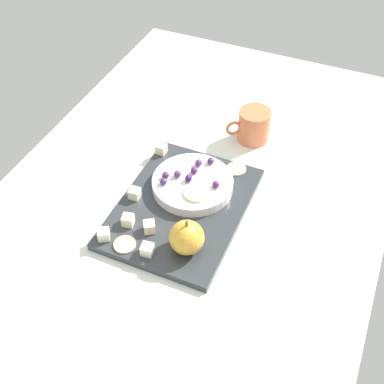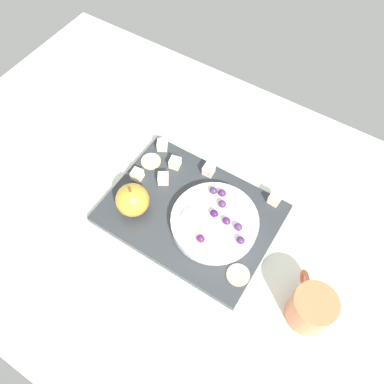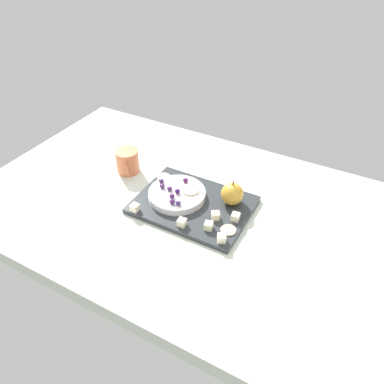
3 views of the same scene
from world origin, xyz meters
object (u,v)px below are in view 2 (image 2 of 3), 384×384
Objects in this scene: cheese_cube_4 at (275,199)px; cheese_cube_5 at (163,178)px; cracker_0 at (238,275)px; grape_0 at (201,239)px; cheese_cube_3 at (162,145)px; grape_7 at (222,204)px; cheese_cube_2 at (137,175)px; cup at (311,308)px; apple_whole at (133,200)px; cheese_cube_1 at (209,170)px; grape_1 at (238,227)px; grape_5 at (212,190)px; grape_6 at (214,214)px; grape_2 at (241,240)px; grape_4 at (222,193)px; serving_dish at (216,220)px; platter at (192,212)px; cracker_1 at (151,161)px; apple_slice_0 at (194,219)px; grape_3 at (227,221)px; cheese_cube_0 at (175,163)px.

cheese_cube_4 is 1.00× the size of cheese_cube_5.
grape_0 is at bearing -8.84° from cracker_0.
cheese_cube_3 is 1.33× the size of grape_7.
cheese_cube_2 is 43.10cm from cup.
cheese_cube_1 is (-8.27, -15.71, -2.28)cm from apple_whole.
grape_1 reaches higher than cracker_0.
grape_6 reaches higher than grape_5.
grape_4 is at bearing -41.11° from grape_2.
grape_6 is at bearing 179.39° from cheese_cube_2.
serving_dish is 2.57× the size of apple_whole.
grape_4 is (6.45, -4.92, 0.00)cm from grape_1.
cheese_cube_5 is at bearing 1.27° from grape_7.
cracker_0 is at bearing 131.24° from grape_4.
grape_0 is at bearing 109.34° from grape_5.
grape_6 is at bearing -176.26° from platter.
cheese_cube_2 is 5.01cm from cracker_1.
cheese_cube_5 is 12.35cm from apple_slice_0.
grape_2 is (-22.25, -4.07, -0.46)cm from apple_whole.
serving_dish is at bearing 153.34° from cheese_cube_3.
serving_dish is at bearing 164.79° from cracker_1.
apple_whole reaches higher than grape_0.
grape_6 reaches higher than serving_dish.
cheese_cube_3 reaches higher than cracker_1.
grape_0 is 0.17× the size of cup.
cheese_cube_1 is 15.34cm from cheese_cube_2.
grape_6 is (0.60, -0.25, 1.90)cm from serving_dish.
grape_0 and grape_1 have the same top height.
grape_7 is at bearing -35.73° from grape_2.
grape_5 is (12.85, -11.90, 2.74)cm from cracker_0.
grape_3 is at bearing 156.08° from cheese_cube_3.
cheese_cube_4 is 1.33× the size of grape_2.
apple_slice_0 is (-2.14, 2.63, 3.34)cm from platter.
grape_2 is 9.98cm from apple_slice_0.
grape_5 is at bearing 11.05° from grape_4.
apple_whole is 4.06× the size of grape_5.
apple_whole is 25.13cm from cracker_0.
platter is 15.32× the size of cheese_cube_1.
grape_3 is 6.31cm from grape_4.
cheese_cube_3 is at bearing -26.66° from serving_dish.
grape_4 is at bearing -168.98° from cheese_cube_5.
grape_6 is at bearing 124.60° from grape_5.
grape_5 reaches higher than cheese_cube_0.
grape_0 reaches higher than apple_slice_0.
serving_dish is 6.03cm from grape_0.
grape_4 is 0.17× the size of cup.
grape_2 is 1.00× the size of grape_4.
cheese_cube_3 is (12.31, -0.25, 0.00)cm from cheese_cube_1.
apple_slice_0 is at bearing 138.04° from cheese_cube_0.
grape_6 is at bearing 153.14° from cheese_cube_0.
apple_slice_0 is at bearing -19.45° from cracker_0.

